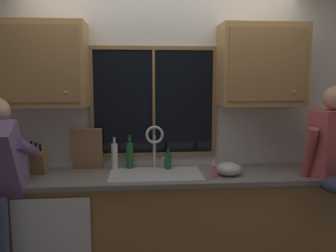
# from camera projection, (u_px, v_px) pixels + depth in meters

# --- Properties ---
(back_wall) EXTENTS (5.95, 0.12, 2.55)m
(back_wall) POSITION_uv_depth(u_px,v_px,m) (162.00, 128.00, 3.43)
(back_wall) COLOR silver
(back_wall) RESTS_ON floor
(window_glass) EXTENTS (1.10, 0.02, 0.95)m
(window_glass) POSITION_uv_depth(u_px,v_px,m) (154.00, 102.00, 3.32)
(window_glass) COLOR black
(window_frame_top) EXTENTS (1.17, 0.02, 0.04)m
(window_frame_top) POSITION_uv_depth(u_px,v_px,m) (154.00, 48.00, 3.24)
(window_frame_top) COLOR olive
(window_frame_bottom) EXTENTS (1.17, 0.02, 0.04)m
(window_frame_bottom) POSITION_uv_depth(u_px,v_px,m) (154.00, 154.00, 3.37)
(window_frame_bottom) COLOR olive
(window_frame_left) EXTENTS (0.03, 0.02, 0.95)m
(window_frame_left) POSITION_uv_depth(u_px,v_px,m) (92.00, 103.00, 3.26)
(window_frame_left) COLOR olive
(window_frame_right) EXTENTS (0.04, 0.02, 0.95)m
(window_frame_right) POSITION_uv_depth(u_px,v_px,m) (214.00, 102.00, 3.36)
(window_frame_right) COLOR olive
(window_mullion_center) EXTENTS (0.02, 0.02, 0.95)m
(window_mullion_center) POSITION_uv_depth(u_px,v_px,m) (154.00, 102.00, 3.31)
(window_mullion_center) COLOR olive
(lower_cabinet_run) EXTENTS (3.55, 0.58, 0.88)m
(lower_cabinet_run) POSITION_uv_depth(u_px,v_px,m) (165.00, 226.00, 3.19)
(lower_cabinet_run) COLOR #A07744
(lower_cabinet_run) RESTS_ON floor
(countertop) EXTENTS (3.61, 0.62, 0.04)m
(countertop) POSITION_uv_depth(u_px,v_px,m) (165.00, 176.00, 3.11)
(countertop) COLOR slate
(countertop) RESTS_ON lower_cabinet_run
(dishwasher_front) EXTENTS (0.60, 0.02, 0.74)m
(dishwasher_front) POSITION_uv_depth(u_px,v_px,m) (52.00, 244.00, 2.80)
(dishwasher_front) COLOR white
(upper_cabinet_left) EXTENTS (0.76, 0.36, 0.72)m
(upper_cabinet_left) POSITION_uv_depth(u_px,v_px,m) (42.00, 65.00, 3.03)
(upper_cabinet_left) COLOR #B2844C
(upper_cabinet_right) EXTENTS (0.76, 0.36, 0.72)m
(upper_cabinet_right) POSITION_uv_depth(u_px,v_px,m) (262.00, 65.00, 3.19)
(upper_cabinet_right) COLOR #B2844C
(sink) EXTENTS (0.80, 0.46, 0.21)m
(sink) POSITION_uv_depth(u_px,v_px,m) (156.00, 185.00, 3.12)
(sink) COLOR #B7B7BC
(sink) RESTS_ON lower_cabinet_run
(faucet) EXTENTS (0.18, 0.09, 0.40)m
(faucet) POSITION_uv_depth(u_px,v_px,m) (155.00, 142.00, 3.26)
(faucet) COLOR silver
(faucet) RESTS_ON countertop
(knife_block) EXTENTS (0.12, 0.18, 0.32)m
(knife_block) POSITION_uv_depth(u_px,v_px,m) (39.00, 162.00, 3.09)
(knife_block) COLOR olive
(knife_block) RESTS_ON countertop
(cutting_board) EXTENTS (0.28, 0.10, 0.38)m
(cutting_board) POSITION_uv_depth(u_px,v_px,m) (87.00, 149.00, 3.24)
(cutting_board) COLOR #997047
(cutting_board) RESTS_ON countertop
(mixing_bowl) EXTENTS (0.22, 0.22, 0.11)m
(mixing_bowl) POSITION_uv_depth(u_px,v_px,m) (229.00, 169.00, 3.08)
(mixing_bowl) COLOR #B7B7BC
(mixing_bowl) RESTS_ON countertop
(soap_dispenser) EXTENTS (0.06, 0.07, 0.16)m
(soap_dispenser) POSITION_uv_depth(u_px,v_px,m) (213.00, 171.00, 2.96)
(soap_dispenser) COLOR pink
(soap_dispenser) RESTS_ON countertop
(bottle_green_glass) EXTENTS (0.06, 0.06, 0.31)m
(bottle_green_glass) POSITION_uv_depth(u_px,v_px,m) (115.00, 156.00, 3.24)
(bottle_green_glass) COLOR silver
(bottle_green_glass) RESTS_ON countertop
(bottle_tall_clear) EXTENTS (0.06, 0.06, 0.20)m
(bottle_tall_clear) POSITION_uv_depth(u_px,v_px,m) (168.00, 160.00, 3.27)
(bottle_tall_clear) COLOR #1E592D
(bottle_tall_clear) RESTS_ON countertop
(bottle_amber_small) EXTENTS (0.07, 0.07, 0.31)m
(bottle_amber_small) POSITION_uv_depth(u_px,v_px,m) (130.00, 154.00, 3.29)
(bottle_amber_small) COLOR #1E592D
(bottle_amber_small) RESTS_ON countertop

